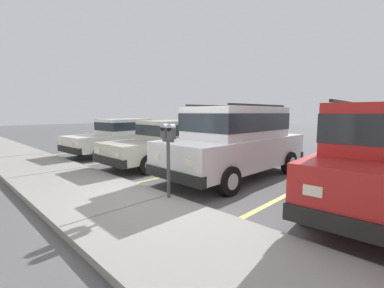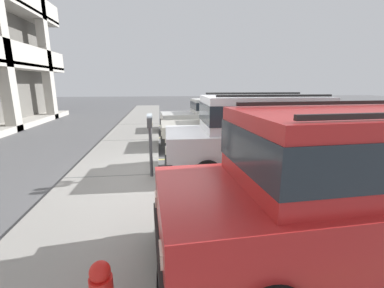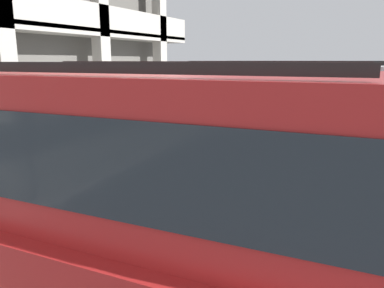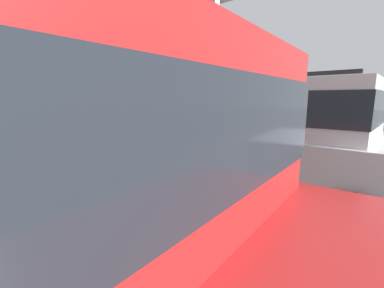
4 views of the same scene
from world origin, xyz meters
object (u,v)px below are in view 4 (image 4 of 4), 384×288
(silver_suv, at_px, (271,134))
(parking_meter_near, at_px, (153,119))
(blue_coupe, at_px, (337,123))
(red_sedan, at_px, (64,181))
(dark_hatchback, at_px, (309,132))

(silver_suv, distance_m, parking_meter_near, 2.75)
(blue_coupe, bearing_deg, parking_meter_near, 154.24)
(silver_suv, xyz_separation_m, red_sedan, (-3.44, 0.17, 0.00))
(silver_suv, distance_m, blue_coupe, 6.10)
(blue_coupe, bearing_deg, red_sedan, 176.22)
(dark_hatchback, relative_size, parking_meter_near, 3.04)
(red_sedan, bearing_deg, blue_coupe, -3.32)
(silver_suv, height_order, red_sedan, same)
(silver_suv, height_order, blue_coupe, silver_suv)
(dark_hatchback, xyz_separation_m, blue_coupe, (3.27, -0.03, 0.00))
(red_sedan, height_order, dark_hatchback, red_sedan)
(red_sedan, height_order, parking_meter_near, red_sedan)
(red_sedan, bearing_deg, silver_suv, -5.87)
(dark_hatchback, relative_size, blue_coupe, 0.98)
(red_sedan, bearing_deg, dark_hatchback, -3.19)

